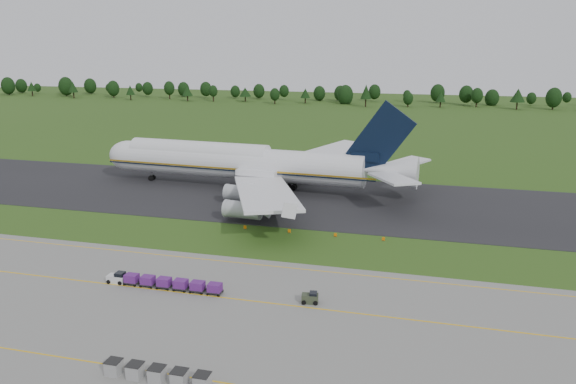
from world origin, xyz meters
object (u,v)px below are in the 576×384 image
(aircraft, at_px, (244,163))
(baggage_train, at_px, (162,282))
(utility_cart, at_px, (310,299))
(uld_row, at_px, (157,374))
(edge_markers, at_px, (312,233))

(aircraft, relative_size, baggage_train, 4.46)
(aircraft, xyz_separation_m, utility_cart, (27.44, -54.31, -5.43))
(aircraft, distance_m, baggage_train, 55.62)
(baggage_train, xyz_separation_m, uld_row, (9.66, -20.09, -0.04))
(uld_row, bearing_deg, aircraft, 102.45)
(baggage_train, distance_m, edge_markers, 30.96)
(baggage_train, relative_size, utility_cart, 7.40)
(uld_row, xyz_separation_m, edge_markers, (5.42, 47.11, -0.54))
(utility_cart, bearing_deg, baggage_train, -178.24)
(uld_row, bearing_deg, edge_markers, 83.44)
(baggage_train, xyz_separation_m, edge_markers, (15.08, 27.03, -0.59))
(aircraft, xyz_separation_m, edge_markers, (21.98, -27.92, -5.78))
(utility_cart, xyz_separation_m, uld_row, (-10.87, -20.72, 0.19))
(uld_row, bearing_deg, utility_cart, 62.31)
(baggage_train, distance_m, uld_row, 22.29)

